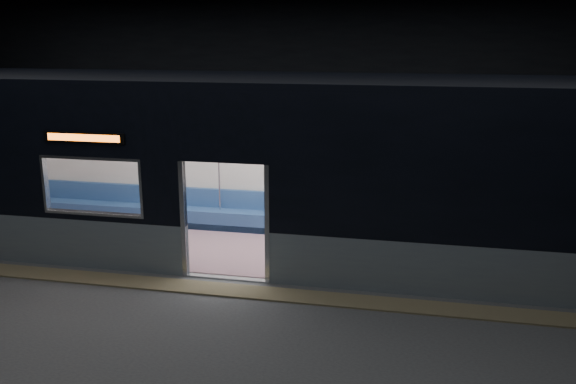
% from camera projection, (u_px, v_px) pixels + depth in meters
% --- Properties ---
extents(station_floor, '(24.00, 14.00, 0.01)m').
position_uv_depth(station_floor, '(206.00, 304.00, 9.53)').
color(station_floor, '#47494C').
rests_on(station_floor, ground).
extents(station_envelope, '(24.00, 14.00, 5.00)m').
position_uv_depth(station_envelope, '(198.00, 66.00, 8.60)').
color(station_envelope, black).
rests_on(station_envelope, station_floor).
extents(tactile_strip, '(22.80, 0.50, 0.03)m').
position_uv_depth(tactile_strip, '(217.00, 289.00, 10.05)').
color(tactile_strip, '#8C7F59').
rests_on(tactile_strip, station_floor).
extents(metro_car, '(18.00, 3.04, 3.35)m').
position_uv_depth(metro_car, '(248.00, 157.00, 11.47)').
color(metro_car, gray).
rests_on(metro_car, station_floor).
extents(passenger, '(0.37, 0.63, 1.27)m').
position_uv_depth(passenger, '(503.00, 213.00, 11.73)').
color(passenger, black).
rests_on(passenger, metro_car).
extents(handbag, '(0.25, 0.22, 0.12)m').
position_uv_depth(handbag, '(503.00, 221.00, 11.57)').
color(handbag, black).
rests_on(handbag, passenger).
extents(transit_map, '(1.09, 0.03, 0.71)m').
position_uv_depth(transit_map, '(472.00, 170.00, 11.96)').
color(transit_map, white).
rests_on(transit_map, metro_car).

